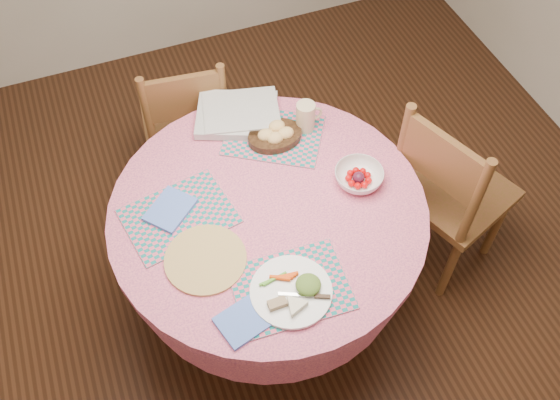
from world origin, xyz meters
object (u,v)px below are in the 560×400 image
(chair_right, at_px, (447,191))
(wicker_trivet, at_px, (206,259))
(dining_table, at_px, (269,236))
(chair_back, at_px, (187,123))
(dinner_plate, at_px, (293,291))
(latte_mug, at_px, (306,116))
(fruit_bowl, at_px, (359,177))
(bread_bowl, at_px, (275,135))

(chair_right, xyz_separation_m, wicker_trivet, (-1.12, -0.10, 0.24))
(dining_table, relative_size, chair_back, 1.36)
(dinner_plate, relative_size, latte_mug, 2.19)
(wicker_trivet, distance_m, fruit_bowl, 0.69)
(wicker_trivet, relative_size, bread_bowl, 1.30)
(chair_back, distance_m, wicker_trivet, 1.01)
(wicker_trivet, bearing_deg, bread_bowl, 45.71)
(dining_table, xyz_separation_m, wicker_trivet, (-0.29, -0.14, 0.20))
(chair_right, bearing_deg, fruit_bowl, 65.13)
(dining_table, distance_m, bread_bowl, 0.42)
(latte_mug, bearing_deg, bread_bowl, -173.18)
(latte_mug, bearing_deg, wicker_trivet, -141.22)
(dining_table, relative_size, chair_right, 1.25)
(dining_table, xyz_separation_m, chair_right, (0.83, -0.04, -0.04))
(wicker_trivet, distance_m, latte_mug, 0.76)
(chair_right, bearing_deg, dinner_plate, 90.48)
(chair_back, bearing_deg, dining_table, 105.10)
(chair_right, distance_m, bread_bowl, 0.81)
(dining_table, distance_m, chair_right, 0.83)
(chair_back, bearing_deg, wicker_trivet, 86.58)
(bread_bowl, bearing_deg, dinner_plate, -105.99)
(chair_right, distance_m, wicker_trivet, 1.15)
(chair_right, distance_m, latte_mug, 0.72)
(dinner_plate, xyz_separation_m, bread_bowl, (0.20, 0.70, 0.01))
(wicker_trivet, bearing_deg, chair_back, 79.76)
(chair_back, height_order, fruit_bowl, chair_back)
(chair_back, height_order, wicker_trivet, chair_back)
(chair_right, relative_size, bread_bowl, 4.32)
(dining_table, relative_size, fruit_bowl, 5.23)
(dining_table, xyz_separation_m, bread_bowl, (0.15, 0.32, 0.23))
(chair_back, relative_size, dinner_plate, 3.14)
(wicker_trivet, height_order, bread_bowl, bread_bowl)
(chair_back, bearing_deg, chair_right, 144.57)
(bread_bowl, bearing_deg, fruit_bowl, -55.21)
(wicker_trivet, relative_size, dinner_plate, 1.04)
(dinner_plate, distance_m, fruit_bowl, 0.57)
(bread_bowl, height_order, fruit_bowl, bread_bowl)
(dinner_plate, distance_m, bread_bowl, 0.73)
(dining_table, xyz_separation_m, fruit_bowl, (0.38, -0.01, 0.22))
(chair_right, distance_m, dinner_plate, 0.97)
(chair_right, xyz_separation_m, dinner_plate, (-0.87, -0.34, 0.25))
(latte_mug, bearing_deg, chair_right, -35.44)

